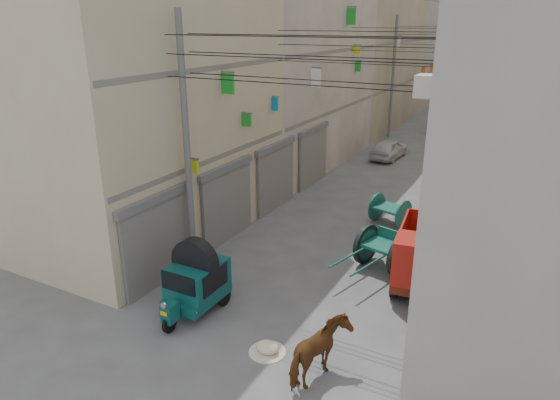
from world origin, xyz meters
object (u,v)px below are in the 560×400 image
Objects in this scene: auto_rickshaw at (196,279)px; second_cart at (390,210)px; distant_car_green at (451,120)px; mini_truck at (423,261)px; horse at (320,353)px; feed_sack at (267,347)px; distant_car_grey at (490,135)px; distant_car_white at (389,149)px; tonga_cart at (382,249)px.

second_cart is (2.95, 8.65, -0.36)m from auto_rickshaw.
distant_car_green is at bearing 111.08° from second_cart.
mini_truck is 2.16× the size of horse.
distant_car_green is (-3.64, 25.01, -0.28)m from mini_truck.
auto_rickshaw is at bearing -3.49° from horse.
feed_sack is (2.66, -0.75, -0.83)m from auto_rickshaw.
distant_car_green reaches higher than distant_car_grey.
auto_rickshaw is 18.50m from distant_car_white.
distant_car_green is (-2.19, 24.29, -0.04)m from tonga_cart.
mini_truck is at bearing -88.82° from distant_car_grey.
distant_car_grey is 0.73× the size of distant_car_green.
auto_rickshaw reaches higher than distant_car_white.
tonga_cart is 24.39m from distant_car_green.
distant_car_green is at bearing 110.45° from tonga_cart.
distant_car_green is (-1.33, 20.47, 0.05)m from second_cart.
tonga_cart is 5.88m from horse.
auto_rickshaw reaches higher than feed_sack.
tonga_cart reaches higher than distant_car_green.
auto_rickshaw is 6.15m from tonga_cart.
second_cart is at bearing -96.40° from distant_car_grey.
mini_truck is at bearing 108.60° from distant_car_green.
distant_car_white is 10.74m from distant_car_green.
distant_car_green reaches higher than second_cart.
auto_rickshaw reaches higher than second_cart.
second_cart is 2.76× the size of feed_sack.
horse is 26.36m from distant_car_grey.
tonga_cart is at bearing 78.43° from feed_sack.
feed_sack is 0.13× the size of distant_car_green.
mini_truck reaches higher than second_cart.
distant_car_white is 0.74× the size of distant_car_green.
distant_car_green is at bearing -74.53° from horse.
distant_car_grey is at bearing -80.76° from horse.
auto_rickshaw is at bearing 97.15° from distant_car_green.
mini_truck is (1.45, -0.72, 0.24)m from tonga_cart.
mini_truck is 15.32m from distant_car_white.
second_cart is 0.48× the size of distant_car_grey.
mini_truck is at bearing -91.29° from horse.
distant_car_grey is at bearing 79.15° from auto_rickshaw.
auto_rickshaw is 25.76m from distant_car_grey.
second_cart is 9.77m from horse.
second_cart is at bearing 104.05° from distant_car_green.
tonga_cart is 1.64m from mini_truck.
feed_sack is 0.17× the size of distant_car_white.
distant_car_grey is at bearing 140.28° from distant_car_green.
auto_rickshaw reaches higher than horse.
auto_rickshaw is 9.14m from second_cart.
distant_car_green is (1.61, 29.12, -0.31)m from auto_rickshaw.
horse reaches higher than distant_car_white.
feed_sack is (-0.28, -9.39, -0.47)m from second_cart.
auto_rickshaw is 1.39× the size of horse.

